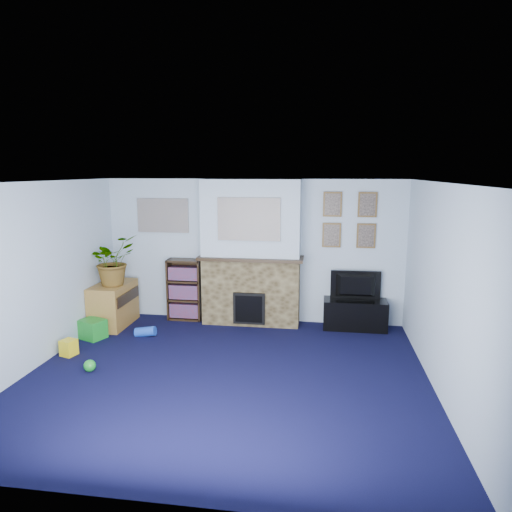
% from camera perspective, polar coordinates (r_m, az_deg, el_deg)
% --- Properties ---
extents(floor, '(5.00, 4.50, 0.01)m').
position_cam_1_polar(floor, '(5.91, -3.79, -14.75)').
color(floor, black).
rests_on(floor, ground).
extents(ceiling, '(5.00, 4.50, 0.01)m').
position_cam_1_polar(ceiling, '(5.35, -4.10, 9.19)').
color(ceiling, white).
rests_on(ceiling, wall_back).
extents(wall_back, '(5.00, 0.04, 2.40)m').
position_cam_1_polar(wall_back, '(7.67, -0.40, 0.63)').
color(wall_back, '#AEC1D3').
rests_on(wall_back, ground).
extents(wall_front, '(5.00, 0.04, 2.40)m').
position_cam_1_polar(wall_front, '(3.45, -12.03, -12.32)').
color(wall_front, '#AEC1D3').
rests_on(wall_front, ground).
extents(wall_left, '(0.04, 4.50, 2.40)m').
position_cam_1_polar(wall_left, '(6.50, -26.03, -2.29)').
color(wall_left, '#AEC1D3').
rests_on(wall_left, ground).
extents(wall_right, '(0.04, 4.50, 2.40)m').
position_cam_1_polar(wall_right, '(5.56, 22.23, -4.05)').
color(wall_right, '#AEC1D3').
rests_on(wall_right, ground).
extents(chimney_breast, '(1.72, 0.50, 2.40)m').
position_cam_1_polar(chimney_breast, '(7.48, -0.63, 0.24)').
color(chimney_breast, brown).
rests_on(chimney_breast, ground).
extents(collage_main, '(1.00, 0.03, 0.68)m').
position_cam_1_polar(collage_main, '(7.19, -0.90, 4.62)').
color(collage_main, gray).
rests_on(collage_main, chimney_breast).
extents(collage_left, '(0.90, 0.03, 0.58)m').
position_cam_1_polar(collage_left, '(7.96, -11.56, 4.99)').
color(collage_left, gray).
rests_on(collage_left, wall_back).
extents(portrait_tl, '(0.30, 0.03, 0.40)m').
position_cam_1_polar(portrait_tl, '(7.47, 9.54, 6.40)').
color(portrait_tl, brown).
rests_on(portrait_tl, wall_back).
extents(portrait_tr, '(0.30, 0.03, 0.40)m').
position_cam_1_polar(portrait_tr, '(7.50, 13.77, 6.26)').
color(portrait_tr, brown).
rests_on(portrait_tr, wall_back).
extents(portrait_bl, '(0.30, 0.03, 0.40)m').
position_cam_1_polar(portrait_bl, '(7.52, 9.42, 2.60)').
color(portrait_bl, brown).
rests_on(portrait_bl, wall_back).
extents(portrait_br, '(0.30, 0.03, 0.40)m').
position_cam_1_polar(portrait_br, '(7.55, 13.60, 2.47)').
color(portrait_br, brown).
rests_on(portrait_br, wall_back).
extents(tv_stand, '(1.01, 0.43, 0.48)m').
position_cam_1_polar(tv_stand, '(7.63, 12.24, -7.23)').
color(tv_stand, black).
rests_on(tv_stand, ground).
extents(television, '(0.80, 0.12, 0.46)m').
position_cam_1_polar(television, '(7.52, 12.38, -3.66)').
color(television, black).
rests_on(television, tv_stand).
extents(bookshelf, '(0.58, 0.28, 1.05)m').
position_cam_1_polar(bookshelf, '(7.94, -8.85, -4.32)').
color(bookshelf, black).
rests_on(bookshelf, ground).
extents(sideboard, '(0.51, 0.91, 0.71)m').
position_cam_1_polar(sideboard, '(7.94, -17.37, -5.82)').
color(sideboard, olive).
rests_on(sideboard, ground).
extents(potted_plant, '(0.86, 0.91, 0.80)m').
position_cam_1_polar(potted_plant, '(7.70, -17.51, -0.53)').
color(potted_plant, '#26661E').
rests_on(potted_plant, sideboard).
extents(mantel_clock, '(0.11, 0.06, 0.15)m').
position_cam_1_polar(mantel_clock, '(7.44, -1.18, 0.46)').
color(mantel_clock, gold).
rests_on(mantel_clock, chimney_breast).
extents(mantel_candle, '(0.05, 0.05, 0.16)m').
position_cam_1_polar(mantel_candle, '(7.39, 1.23, 0.48)').
color(mantel_candle, '#B2BFC6').
rests_on(mantel_candle, chimney_breast).
extents(mantel_teddy, '(0.13, 0.13, 0.13)m').
position_cam_1_polar(mantel_teddy, '(7.55, -5.39, 0.53)').
color(mantel_teddy, slate).
rests_on(mantel_teddy, chimney_breast).
extents(mantel_can, '(0.07, 0.07, 0.13)m').
position_cam_1_polar(mantel_can, '(7.36, 4.39, 0.24)').
color(mantel_can, yellow).
rests_on(mantel_can, chimney_breast).
extents(green_crate, '(0.45, 0.41, 0.29)m').
position_cam_1_polar(green_crate, '(7.50, -19.78, -8.62)').
color(green_crate, '#198C26').
rests_on(green_crate, ground).
extents(toy_ball, '(0.15, 0.15, 0.15)m').
position_cam_1_polar(toy_ball, '(6.36, -20.08, -12.65)').
color(toy_ball, '#198C26').
rests_on(toy_ball, ground).
extents(toy_block, '(0.23, 0.23, 0.22)m').
position_cam_1_polar(toy_block, '(6.97, -22.36, -10.55)').
color(toy_block, yellow).
rests_on(toy_block, ground).
extents(toy_tube, '(0.33, 0.15, 0.19)m').
position_cam_1_polar(toy_tube, '(7.38, -13.65, -9.18)').
color(toy_tube, blue).
rests_on(toy_tube, ground).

